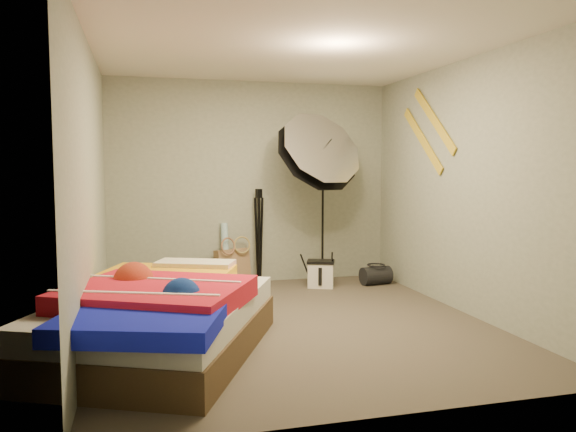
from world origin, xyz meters
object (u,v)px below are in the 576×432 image
object	(u,v)px
duffel_bag	(376,276)
tote_bag	(233,267)
camera_tripod	(259,229)
wrapping_roll	(225,254)
photo_umbrella	(316,155)
camera_case	(321,275)
bed	(159,317)

from	to	relation	value
duffel_bag	tote_bag	bearing A→B (deg)	156.99
camera_tripod	wrapping_roll	bearing A→B (deg)	177.16
photo_umbrella	camera_tripod	world-z (taller)	photo_umbrella
tote_bag	wrapping_roll	distance (m)	0.18
duffel_bag	photo_umbrella	bearing A→B (deg)	169.77
wrapping_roll	camera_tripod	xyz separation A→B (m)	(0.42, -0.02, 0.30)
duffel_bag	camera_case	bearing A→B (deg)	170.28
duffel_bag	camera_tripod	size ratio (longest dim) A/B	0.31
tote_bag	bed	world-z (taller)	bed
wrapping_roll	duffel_bag	bearing A→B (deg)	-14.71
wrapping_roll	camera_case	xyz separation A→B (m)	(1.09, -0.45, -0.23)
tote_bag	camera_case	world-z (taller)	tote_bag
tote_bag	duffel_bag	bearing A→B (deg)	-36.37
camera_case	bed	xyz separation A→B (m)	(-1.97, -2.00, 0.14)
wrapping_roll	camera_case	size ratio (longest dim) A/B	2.53
photo_umbrella	camera_tripod	xyz separation A→B (m)	(-0.61, 0.42, -0.91)
tote_bag	photo_umbrella	distance (m)	1.71
wrapping_roll	duffel_bag	xyz separation A→B (m)	(1.80, -0.47, -0.27)
camera_case	photo_umbrella	bearing A→B (deg)	-166.37
bed	camera_tripod	bearing A→B (deg)	61.90
duffel_bag	bed	distance (m)	3.33
wrapping_roll	bed	xyz separation A→B (m)	(-0.88, -2.45, -0.08)
camera_case	duffel_bag	size ratio (longest dim) A/B	0.82
bed	duffel_bag	bearing A→B (deg)	36.47
camera_case	camera_tripod	bearing A→B (deg)	169.67
tote_bag	bed	bearing A→B (deg)	-132.46
tote_bag	camera_case	distance (m)	1.10
tote_bag	duffel_bag	size ratio (longest dim) A/B	1.20
bed	photo_umbrella	distance (m)	3.06
duffel_bag	photo_umbrella	xyz separation A→B (m)	(-0.77, 0.04, 1.47)
camera_case	duffel_bag	xyz separation A→B (m)	(0.71, -0.03, -0.04)
photo_umbrella	bed	bearing A→B (deg)	-133.43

